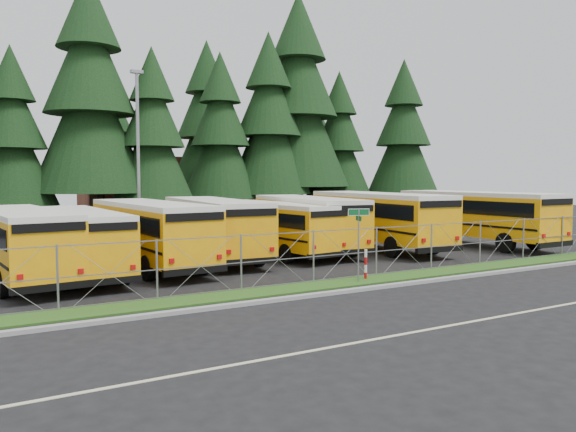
# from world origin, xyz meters

# --- Properties ---
(ground) EXTENTS (120.00, 120.00, 0.00)m
(ground) POSITION_xyz_m (0.00, 0.00, 0.00)
(ground) COLOR black
(ground) RESTS_ON ground
(curb) EXTENTS (50.00, 0.25, 0.12)m
(curb) POSITION_xyz_m (0.00, -3.10, 0.06)
(curb) COLOR gray
(curb) RESTS_ON ground
(grass_verge) EXTENTS (50.00, 1.40, 0.06)m
(grass_verge) POSITION_xyz_m (0.00, -1.70, 0.03)
(grass_verge) COLOR #194614
(grass_verge) RESTS_ON ground
(road_lane_line) EXTENTS (50.00, 0.12, 0.01)m
(road_lane_line) POSITION_xyz_m (0.00, -8.00, 0.01)
(road_lane_line) COLOR beige
(road_lane_line) RESTS_ON ground
(chainlink_fence) EXTENTS (44.00, 0.10, 2.00)m
(chainlink_fence) POSITION_xyz_m (0.00, -1.00, 1.00)
(chainlink_fence) COLOR gray
(chainlink_fence) RESTS_ON ground
(brick_building) EXTENTS (22.00, 10.00, 6.00)m
(brick_building) POSITION_xyz_m (6.00, 40.00, 3.00)
(brick_building) COLOR brown
(brick_building) RESTS_ON ground
(bus_0) EXTENTS (3.58, 10.74, 2.76)m
(bus_0) POSITION_xyz_m (-13.55, 4.97, 1.38)
(bus_0) COLOR #FCB107
(bus_0) RESTS_ON ground
(bus_1) EXTENTS (2.78, 10.25, 2.67)m
(bus_1) POSITION_xyz_m (-11.45, 5.09, 1.33)
(bus_1) COLOR #FCB107
(bus_1) RESTS_ON ground
(bus_2) EXTENTS (3.33, 11.21, 2.90)m
(bus_2) POSITION_xyz_m (-8.36, 5.78, 1.45)
(bus_2) COLOR #FCB107
(bus_2) RESTS_ON ground
(bus_3) EXTENTS (3.41, 11.26, 2.91)m
(bus_3) POSITION_xyz_m (-4.91, 6.86, 1.46)
(bus_3) COLOR #FCB107
(bus_3) RESTS_ON ground
(bus_4) EXTENTS (3.62, 10.48, 2.69)m
(bus_4) POSITION_xyz_m (-1.83, 6.66, 1.35)
(bus_4) COLOR #FCB107
(bus_4) RESTS_ON ground
(bus_5) EXTENTS (3.92, 11.34, 2.91)m
(bus_5) POSITION_xyz_m (0.57, 7.12, 1.46)
(bus_5) COLOR #FCB107
(bus_5) RESTS_ON ground
(bus_6) EXTENTS (3.56, 12.03, 3.11)m
(bus_6) POSITION_xyz_m (4.38, 5.94, 1.56)
(bus_6) COLOR #FCB107
(bus_6) RESTS_ON ground
(bus_east) EXTENTS (2.98, 11.96, 3.13)m
(bus_east) POSITION_xyz_m (10.47, 4.51, 1.56)
(bus_east) COLOR #FCB107
(bus_east) RESTS_ON ground
(street_sign) EXTENTS (0.81, 0.53, 2.81)m
(street_sign) POSITION_xyz_m (-2.52, -1.82, 2.03)
(street_sign) COLOR gray
(street_sign) RESTS_ON ground
(striped_bollard) EXTENTS (0.11, 0.11, 1.20)m
(striped_bollard) POSITION_xyz_m (-1.94, -1.52, 0.60)
(striped_bollard) COLOR #B20C0C
(striped_bollard) RESTS_ON ground
(light_standard) EXTENTS (0.70, 0.35, 10.14)m
(light_standard) POSITION_xyz_m (-6.51, 14.13, 5.50)
(light_standard) COLOR gray
(light_standard) RESTS_ON ground
(conifer_2) EXTENTS (5.98, 5.98, 13.23)m
(conifer_2) POSITION_xyz_m (-12.34, 25.33, 6.62)
(conifer_2) COLOR black
(conifer_2) RESTS_ON ground
(conifer_3) EXTENTS (8.65, 8.65, 19.13)m
(conifer_3) POSITION_xyz_m (-7.07, 25.19, 9.56)
(conifer_3) COLOR black
(conifer_3) RESTS_ON ground
(conifer_4) EXTENTS (6.27, 6.27, 13.87)m
(conifer_4) POSITION_xyz_m (-2.80, 23.78, 6.94)
(conifer_4) COLOR black
(conifer_4) RESTS_ON ground
(conifer_5) EXTENTS (6.65, 6.65, 14.70)m
(conifer_5) POSITION_xyz_m (3.87, 26.35, 7.35)
(conifer_5) COLOR black
(conifer_5) RESTS_ON ground
(conifer_6) EXTENTS (7.62, 7.62, 16.85)m
(conifer_6) POSITION_xyz_m (8.36, 25.97, 8.42)
(conifer_6) COLOR black
(conifer_6) RESTS_ON ground
(conifer_7) EXTENTS (9.56, 9.56, 21.14)m
(conifer_7) POSITION_xyz_m (12.01, 26.91, 10.57)
(conifer_7) COLOR black
(conifer_7) RESTS_ON ground
(conifer_8) EXTENTS (6.56, 6.56, 14.51)m
(conifer_8) POSITION_xyz_m (17.28, 27.78, 7.25)
(conifer_8) COLOR black
(conifer_8) RESTS_ON ground
(conifer_9) EXTENTS (7.19, 7.19, 15.91)m
(conifer_9) POSITION_xyz_m (23.57, 25.40, 7.95)
(conifer_9) COLOR black
(conifer_9) RESTS_ON ground
(conifer_11) EXTENTS (8.04, 8.04, 17.77)m
(conifer_11) POSITION_xyz_m (-4.67, 34.64, 8.89)
(conifer_11) COLOR black
(conifer_11) RESTS_ON ground
(conifer_12) EXTENTS (7.75, 7.75, 17.15)m
(conifer_12) POSITION_xyz_m (5.24, 32.83, 8.57)
(conifer_12) COLOR black
(conifer_12) RESTS_ON ground
(conifer_13) EXTENTS (8.36, 8.36, 18.48)m
(conifer_13) POSITION_xyz_m (16.63, 33.97, 9.24)
(conifer_13) COLOR black
(conifer_13) RESTS_ON ground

